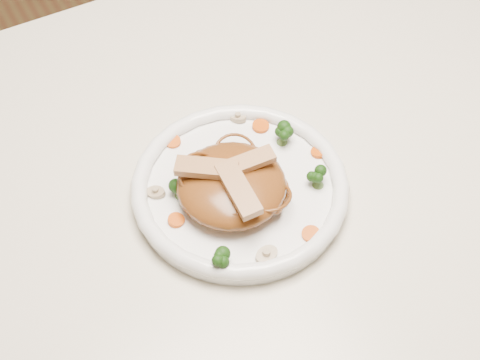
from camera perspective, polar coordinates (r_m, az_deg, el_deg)
name	(u,v)px	position (r m, az deg, el deg)	size (l,w,h in m)	color
table	(277,197)	(1.00, 2.99, -1.34)	(1.20, 0.80, 0.75)	beige
plate	(240,191)	(0.87, 0.00, -0.90)	(0.26, 0.26, 0.02)	white
noodle_mound	(231,185)	(0.84, -0.69, -0.39)	(0.13, 0.13, 0.04)	brown
chicken_a	(247,162)	(0.83, 0.59, 1.43)	(0.07, 0.02, 0.01)	tan
chicken_b	(207,168)	(0.82, -2.67, 0.95)	(0.07, 0.02, 0.01)	tan
chicken_c	(238,189)	(0.80, -0.12, -0.72)	(0.08, 0.02, 0.01)	tan
broccoli_0	(283,133)	(0.90, 3.40, 3.73)	(0.03, 0.03, 0.03)	#1B430E
broccoli_1	(180,189)	(0.85, -4.80, -0.72)	(0.02, 0.02, 0.03)	#1B430E
broccoli_2	(221,257)	(0.79, -1.52, -6.14)	(0.03, 0.03, 0.03)	#1B430E
broccoli_3	(319,177)	(0.86, 6.30, 0.23)	(0.03, 0.03, 0.03)	#1B430E
carrot_0	(261,126)	(0.92, 1.65, 4.29)	(0.02, 0.02, 0.01)	#C84F07
carrot_1	(176,220)	(0.83, -5.09, -3.19)	(0.02, 0.02, 0.01)	#C84F07
carrot_2	(318,152)	(0.90, 6.24, 2.22)	(0.02, 0.02, 0.01)	#C84F07
carrot_3	(173,142)	(0.91, -5.33, 3.04)	(0.02, 0.02, 0.01)	#C84F07
carrot_4	(311,234)	(0.82, 5.65, -4.28)	(0.02, 0.02, 0.01)	#C84F07
mushroom_0	(266,255)	(0.80, 2.11, -5.95)	(0.03, 0.03, 0.01)	beige
mushroom_1	(286,127)	(0.92, 3.66, 4.20)	(0.02, 0.02, 0.01)	beige
mushroom_2	(156,192)	(0.86, -6.70, -0.98)	(0.02, 0.02, 0.01)	beige
mushroom_3	(238,118)	(0.93, -0.18, 4.96)	(0.02, 0.02, 0.01)	beige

